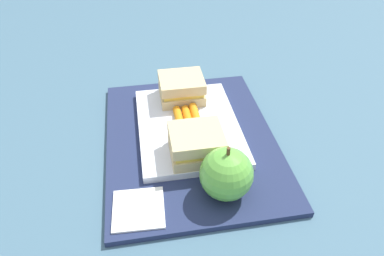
% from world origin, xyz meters
% --- Properties ---
extents(ground_plane, '(2.40, 2.40, 0.00)m').
position_xyz_m(ground_plane, '(0.00, 0.00, 0.00)').
color(ground_plane, '#42667A').
extents(lunchbag_mat, '(0.36, 0.28, 0.01)m').
position_xyz_m(lunchbag_mat, '(0.00, 0.00, 0.01)').
color(lunchbag_mat, navy).
rests_on(lunchbag_mat, ground_plane).
extents(food_tray, '(0.23, 0.17, 0.01)m').
position_xyz_m(food_tray, '(-0.03, 0.00, 0.02)').
color(food_tray, white).
rests_on(food_tray, lunchbag_mat).
extents(sandwich_half_left, '(0.07, 0.08, 0.04)m').
position_xyz_m(sandwich_half_left, '(-0.10, 0.00, 0.04)').
color(sandwich_half_left, '#DBC189').
rests_on(sandwich_half_left, food_tray).
extents(sandwich_half_right, '(0.07, 0.08, 0.04)m').
position_xyz_m(sandwich_half_right, '(0.05, 0.00, 0.04)').
color(sandwich_half_right, '#DBC189').
rests_on(sandwich_half_right, food_tray).
extents(carrot_sticks_bundle, '(0.08, 0.04, 0.02)m').
position_xyz_m(carrot_sticks_bundle, '(-0.03, -0.00, 0.03)').
color(carrot_sticks_bundle, orange).
rests_on(carrot_sticks_bundle, food_tray).
extents(apple, '(0.07, 0.07, 0.09)m').
position_xyz_m(apple, '(0.12, 0.03, 0.05)').
color(apple, '#66B742').
rests_on(apple, lunchbag_mat).
extents(paper_napkin, '(0.07, 0.07, 0.00)m').
position_xyz_m(paper_napkin, '(0.14, -0.09, 0.01)').
color(paper_napkin, white).
rests_on(paper_napkin, lunchbag_mat).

